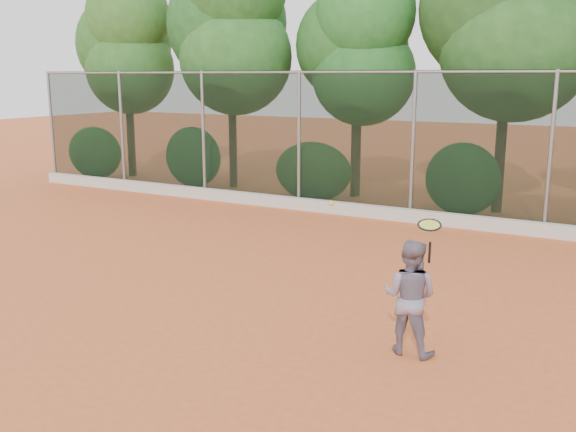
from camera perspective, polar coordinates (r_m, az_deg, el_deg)
The scene contains 7 objects.
ground at distance 9.42m, azimuth -2.98°, elevation -8.60°, with size 80.00×80.00×0.00m, color #CC5F30.
concrete_curb at distance 15.35m, azimuth 10.58°, elevation 0.06°, with size 24.00×0.20×0.30m, color beige.
tennis_player at distance 8.04m, azimuth 10.76°, elevation -7.07°, with size 0.70×0.55×1.44m, color slate.
chainlink_fence at distance 15.26m, azimuth 11.05°, elevation 6.47°, with size 24.09×0.09×3.50m.
foliage_backdrop at distance 17.27m, azimuth 11.74°, elevation 15.56°, with size 23.70×3.63×7.55m.
tennis_racket at distance 7.69m, azimuth 12.47°, elevation -1.06°, with size 0.35×0.35×0.55m.
tennis_ball_in_flight at distance 8.05m, azimuth 3.88°, elevation 1.12°, with size 0.07×0.07×0.07m.
Camera 1 is at (4.68, -7.45, 3.37)m, focal length 40.00 mm.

